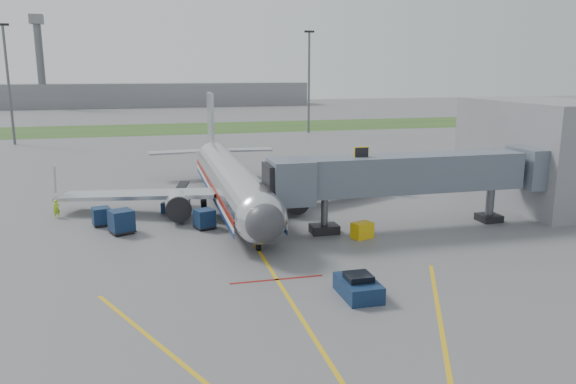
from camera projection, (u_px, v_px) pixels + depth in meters
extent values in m
plane|color=#565659|center=(264.00, 259.00, 39.05)|extent=(400.00, 400.00, 0.00)
cube|color=#2D4C1E|center=(181.00, 128.00, 124.28)|extent=(300.00, 25.00, 0.01)
cube|color=gold|center=(270.00, 269.00, 37.16)|extent=(0.25, 50.00, 0.01)
cube|color=maroon|center=(277.00, 279.00, 35.26)|extent=(6.00, 0.25, 0.01)
cube|color=gold|center=(194.00, 374.00, 24.36)|extent=(9.52, 20.04, 0.01)
cube|color=gold|center=(444.00, 342.00, 27.22)|extent=(9.52, 20.04, 0.01)
cylinder|color=silver|center=(231.00, 180.00, 52.67)|extent=(3.80, 28.00, 3.80)
sphere|color=silver|center=(261.00, 218.00, 39.42)|extent=(3.80, 3.80, 3.80)
sphere|color=#38383D|center=(265.00, 223.00, 38.19)|extent=(2.74, 2.74, 2.74)
cube|color=black|center=(262.00, 212.00, 38.92)|extent=(2.20, 1.20, 0.55)
cone|color=silver|center=(211.00, 155.00, 68.30)|extent=(3.80, 5.00, 3.80)
cube|color=#B7BAC1|center=(211.00, 122.00, 66.97)|extent=(0.35, 4.20, 7.00)
cube|color=#B7BAC1|center=(138.00, 195.00, 50.84)|extent=(15.10, 8.59, 1.13)
cube|color=#B7BAC1|center=(318.00, 185.00, 54.90)|extent=(15.10, 8.59, 1.13)
cylinder|color=silver|center=(177.00, 205.00, 48.88)|extent=(2.10, 3.60, 2.10)
cylinder|color=silver|center=(293.00, 198.00, 51.36)|extent=(2.10, 3.60, 2.10)
cube|color=maroon|center=(251.00, 183.00, 53.21)|extent=(0.05, 28.00, 0.45)
cube|color=navy|center=(252.00, 192.00, 53.40)|extent=(0.05, 28.00, 0.35)
cylinder|color=black|center=(258.00, 246.00, 40.88)|extent=(0.28, 0.70, 0.70)
cylinder|color=black|center=(204.00, 204.00, 53.01)|extent=(0.50, 1.00, 1.00)
cylinder|color=black|center=(258.00, 201.00, 54.25)|extent=(0.50, 1.00, 1.00)
cube|color=slate|center=(406.00, 173.00, 45.90)|extent=(20.00, 3.00, 3.00)
cube|color=slate|center=(291.00, 181.00, 43.60)|extent=(3.20, 3.60, 3.40)
cube|color=black|center=(276.00, 182.00, 43.32)|extent=(1.60, 3.00, 2.80)
cube|color=gold|center=(361.00, 153.00, 44.56)|extent=(1.20, 0.15, 1.00)
cylinder|color=#595B60|center=(324.00, 215.00, 44.88)|extent=(0.56, 0.56, 3.10)
cube|color=black|center=(324.00, 229.00, 45.14)|extent=(2.20, 1.60, 0.70)
cylinder|color=#595B60|center=(490.00, 204.00, 48.46)|extent=(0.70, 0.70, 3.10)
cube|color=black|center=(489.00, 218.00, 48.73)|extent=(1.80, 1.80, 0.60)
cube|color=slate|center=(533.00, 167.00, 48.76)|extent=(3.00, 4.00, 3.40)
cube|color=slate|center=(544.00, 152.00, 54.60)|extent=(10.00, 16.00, 10.00)
cylinder|color=#595B60|center=(9.00, 86.00, 96.03)|extent=(0.44, 0.44, 20.00)
cube|color=black|center=(2.00, 24.00, 93.84)|extent=(2.00, 0.40, 0.40)
cylinder|color=#595B60|center=(309.00, 84.00, 113.89)|extent=(0.44, 0.44, 20.00)
cube|color=black|center=(309.00, 32.00, 111.70)|extent=(2.00, 0.40, 0.40)
cube|color=slate|center=(137.00, 95.00, 196.80)|extent=(120.00, 14.00, 8.00)
cylinder|color=#595B60|center=(41.00, 65.00, 182.75)|extent=(2.40, 2.40, 28.00)
cube|color=slate|center=(36.00, 19.00, 179.64)|extent=(4.00, 4.00, 3.00)
cube|color=#0D1D39|center=(358.00, 288.00, 32.60)|extent=(2.03, 3.30, 1.00)
cube|color=black|center=(358.00, 278.00, 32.46)|extent=(1.47, 1.47, 0.46)
cylinder|color=black|center=(352.00, 300.00, 31.31)|extent=(0.21, 0.73, 0.73)
cylinder|color=black|center=(379.00, 297.00, 31.71)|extent=(0.21, 0.73, 0.73)
cylinder|color=black|center=(338.00, 284.00, 33.55)|extent=(0.21, 0.73, 0.73)
cylinder|color=black|center=(364.00, 282.00, 33.95)|extent=(0.21, 0.73, 0.73)
cube|color=#0D1D39|center=(101.00, 216.00, 47.26)|extent=(1.67, 1.67, 1.39)
cube|color=black|center=(102.00, 224.00, 47.41)|extent=(1.72, 1.72, 0.11)
cylinder|color=black|center=(96.00, 226.00, 46.71)|extent=(0.25, 0.29, 0.25)
cylinder|color=black|center=(110.00, 225.00, 47.19)|extent=(0.25, 0.29, 0.25)
cylinder|color=black|center=(94.00, 223.00, 47.65)|extent=(0.25, 0.29, 0.25)
cylinder|color=black|center=(107.00, 222.00, 48.13)|extent=(0.25, 0.29, 0.25)
cube|color=#0D1D39|center=(121.00, 221.00, 44.98)|extent=(2.23, 2.23, 1.71)
cube|color=black|center=(122.00, 231.00, 45.16)|extent=(2.30, 2.30, 0.13)
cylinder|color=black|center=(117.00, 235.00, 44.27)|extent=(0.34, 0.38, 0.31)
cylinder|color=black|center=(133.00, 232.00, 45.03)|extent=(0.34, 0.38, 0.31)
cylinder|color=black|center=(111.00, 231.00, 45.31)|extent=(0.34, 0.38, 0.31)
cylinder|color=black|center=(127.00, 228.00, 46.08)|extent=(0.34, 0.38, 0.31)
cube|color=#0D1D39|center=(204.00, 218.00, 46.32)|extent=(1.85, 1.85, 1.46)
cube|color=black|center=(205.00, 227.00, 46.48)|extent=(1.91, 1.91, 0.11)
cylinder|color=black|center=(201.00, 230.00, 45.72)|extent=(0.28, 0.32, 0.26)
cylinder|color=black|center=(214.00, 228.00, 46.32)|extent=(0.28, 0.32, 0.26)
cylinder|color=black|center=(196.00, 226.00, 46.65)|extent=(0.28, 0.32, 0.26)
cylinder|color=black|center=(208.00, 224.00, 47.25)|extent=(0.28, 0.32, 0.26)
cube|color=#0D1D39|center=(176.00, 204.00, 52.87)|extent=(2.90, 4.05, 0.95)
cube|color=black|center=(178.00, 193.00, 53.16)|extent=(2.61, 4.25, 1.48)
cylinder|color=black|center=(165.00, 209.00, 51.69)|extent=(0.45, 0.63, 0.59)
cylinder|color=black|center=(176.00, 210.00, 51.51)|extent=(0.45, 0.63, 0.59)
cylinder|color=black|center=(176.00, 202.00, 54.31)|extent=(0.45, 0.63, 0.59)
cylinder|color=black|center=(186.00, 203.00, 54.13)|extent=(0.45, 0.63, 0.59)
cube|color=gold|center=(362.00, 230.00, 43.77)|extent=(1.84, 1.52, 1.26)
cylinder|color=black|center=(357.00, 237.00, 43.59)|extent=(0.30, 0.37, 0.32)
cylinder|color=black|center=(367.00, 235.00, 44.16)|extent=(0.30, 0.37, 0.32)
imported|color=#A7D919|center=(57.00, 209.00, 49.73)|extent=(0.70, 0.61, 1.63)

